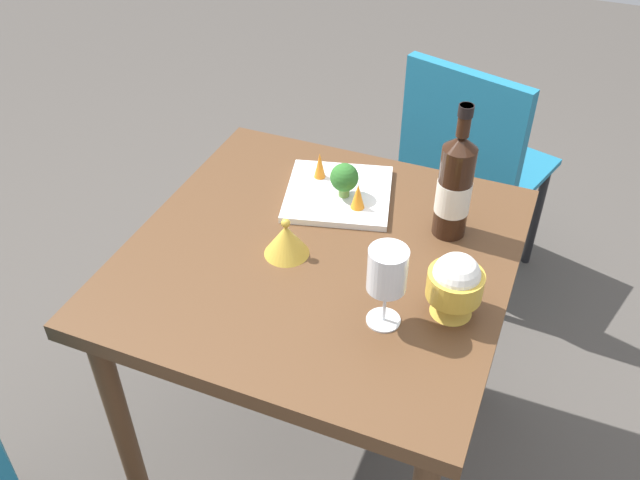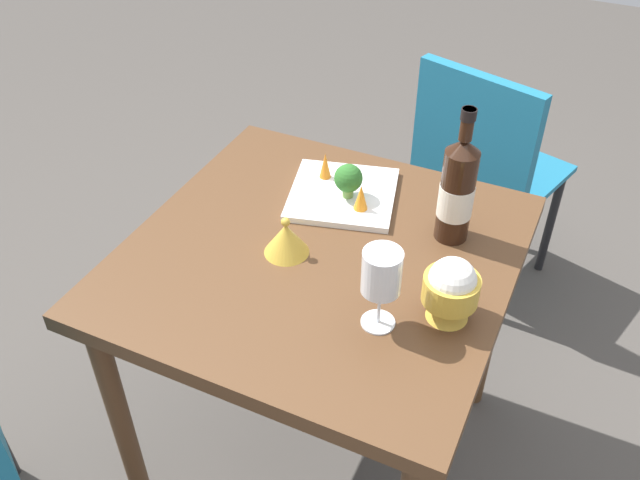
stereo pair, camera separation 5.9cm
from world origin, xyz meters
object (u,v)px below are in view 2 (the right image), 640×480
(wine_bottle, at_px, (457,190))
(serving_plate, at_px, (343,194))
(carrot_garnish_right, at_px, (361,197))
(chair_near_window, at_px, (481,161))
(rice_bowl_lid, at_px, (286,238))
(wine_glass, at_px, (382,274))
(broccoli_floret, at_px, (348,179))
(rice_bowl, at_px, (451,289))
(carrot_garnish_left, at_px, (325,165))

(wine_bottle, bearing_deg, serving_plate, 172.92)
(carrot_garnish_right, bearing_deg, chair_near_window, 77.71)
(rice_bowl_lid, height_order, serving_plate, rice_bowl_lid)
(wine_bottle, distance_m, serving_plate, 0.31)
(rice_bowl_lid, bearing_deg, wine_bottle, 33.79)
(wine_glass, distance_m, carrot_garnish_right, 0.36)
(wine_glass, height_order, broccoli_floret, wine_glass)
(rice_bowl, xyz_separation_m, carrot_garnish_right, (-0.28, 0.24, -0.03))
(serving_plate, distance_m, broccoli_floret, 0.06)
(serving_plate, relative_size, carrot_garnish_right, 4.69)
(wine_glass, distance_m, rice_bowl_lid, 0.30)
(carrot_garnish_left, bearing_deg, chair_near_window, 64.68)
(carrot_garnish_left, bearing_deg, broccoli_floret, -31.89)
(chair_near_window, height_order, wine_bottle, wine_bottle)
(wine_bottle, height_order, wine_glass, wine_bottle)
(rice_bowl, relative_size, serving_plate, 0.47)
(chair_near_window, height_order, carrot_garnish_right, chair_near_window)
(wine_bottle, relative_size, broccoli_floret, 3.74)
(wine_glass, xyz_separation_m, broccoli_floret, (-0.21, 0.35, -0.06))
(carrot_garnish_left, relative_size, carrot_garnish_right, 1.05)
(serving_plate, bearing_deg, chair_near_window, 71.32)
(rice_bowl_lid, height_order, carrot_garnish_left, rice_bowl_lid)
(serving_plate, bearing_deg, rice_bowl_lid, -96.69)
(wine_bottle, xyz_separation_m, broccoli_floret, (-0.26, 0.02, -0.06))
(serving_plate, distance_m, carrot_garnish_left, 0.09)
(serving_plate, height_order, carrot_garnish_left, carrot_garnish_left)
(chair_near_window, height_order, rice_bowl_lid, chair_near_window)
(chair_near_window, height_order, broccoli_floret, chair_near_window)
(rice_bowl_lid, height_order, carrot_garnish_right, rice_bowl_lid)
(carrot_garnish_right, bearing_deg, wine_glass, -61.97)
(serving_plate, relative_size, carrot_garnish_left, 4.49)
(chair_near_window, relative_size, wine_bottle, 2.65)
(serving_plate, bearing_deg, wine_glass, -57.09)
(chair_near_window, distance_m, serving_plate, 0.69)
(chair_near_window, xyz_separation_m, rice_bowl, (0.14, -0.91, 0.28))
(chair_near_window, xyz_separation_m, rice_bowl_lid, (-0.24, -0.86, 0.24))
(rice_bowl, relative_size, broccoli_floret, 1.65)
(wine_bottle, bearing_deg, chair_near_window, 96.15)
(rice_bowl_lid, distance_m, broccoli_floret, 0.24)
(wine_bottle, xyz_separation_m, serving_plate, (-0.28, 0.03, -0.12))
(rice_bowl, xyz_separation_m, carrot_garnish_left, (-0.41, 0.32, -0.02))
(wine_glass, bearing_deg, serving_plate, 122.91)
(rice_bowl_lid, bearing_deg, carrot_garnish_right, 64.63)
(chair_near_window, relative_size, broccoli_floret, 9.91)
(wine_glass, bearing_deg, rice_bowl_lid, 155.92)
(rice_bowl_lid, bearing_deg, chair_near_window, 74.56)
(rice_bowl, bearing_deg, carrot_garnish_right, 139.88)
(wine_bottle, height_order, carrot_garnish_right, wine_bottle)
(wine_bottle, height_order, rice_bowl, wine_bottle)
(carrot_garnish_left, bearing_deg, carrot_garnish_right, -33.18)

